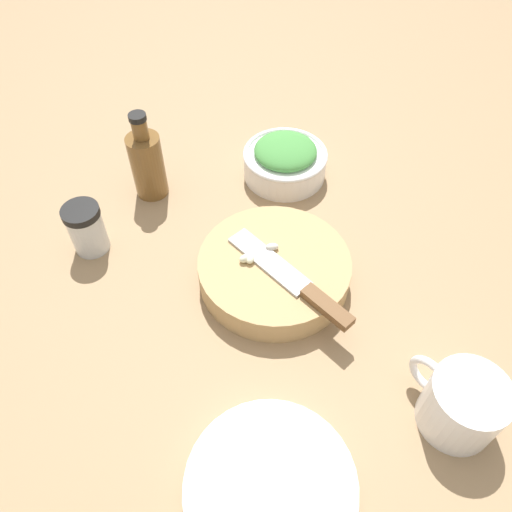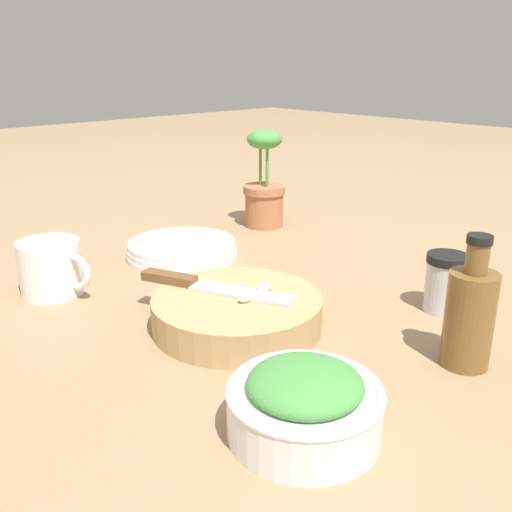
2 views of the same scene
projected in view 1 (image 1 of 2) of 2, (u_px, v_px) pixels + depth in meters
The scene contains 9 objects.
ground_plane at pixel (233, 324), 0.72m from camera, with size 5.00×5.00×0.00m, color #997A56.
cutting_board at pixel (274, 270), 0.76m from camera, with size 0.23×0.23×0.04m.
chef_knife at pixel (296, 282), 0.71m from camera, with size 0.22×0.11×0.01m.
garlic_cloves at pixel (255, 255), 0.74m from camera, with size 0.03×0.07×0.01m.
herb_bowl at pixel (285, 160), 0.90m from camera, with size 0.15×0.15×0.07m.
spice_jar at pixel (87, 229), 0.78m from camera, with size 0.06×0.06×0.09m.
coffee_mug at pixel (461, 404), 0.60m from camera, with size 0.12×0.09×0.08m.
plate_stack at pixel (271, 487), 0.57m from camera, with size 0.20×0.20×0.03m.
oil_bottle at pixel (147, 163), 0.85m from camera, with size 0.06×0.06×0.16m.
Camera 1 is at (-0.37, 0.10, 0.62)m, focal length 35.00 mm.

